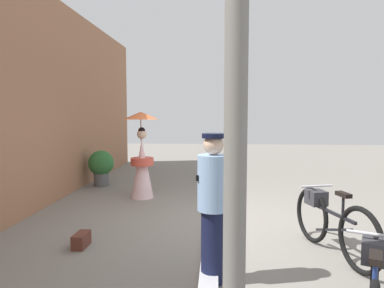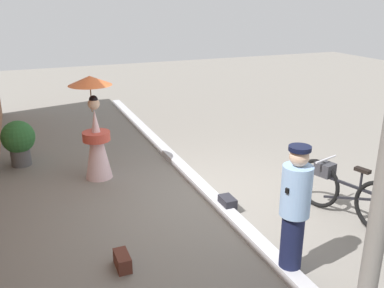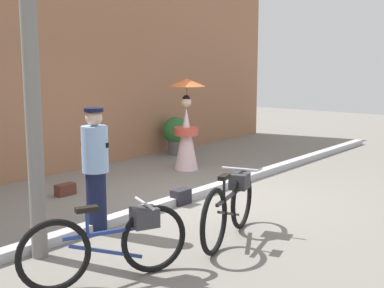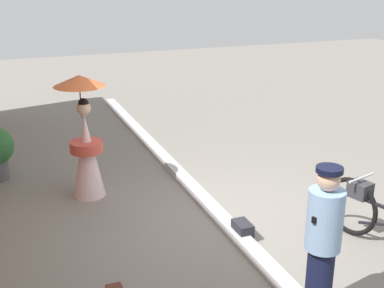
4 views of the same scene
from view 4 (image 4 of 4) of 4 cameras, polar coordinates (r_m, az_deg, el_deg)
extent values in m
plane|color=gray|center=(7.03, 3.44, -8.86)|extent=(30.00, 30.00, 0.00)
cube|color=#B2B2B7|center=(7.01, 3.45, -8.43)|extent=(14.00, 0.20, 0.12)
torus|color=black|center=(6.92, 17.39, -6.68)|extent=(0.76, 0.27, 0.78)
cylinder|color=silver|center=(6.69, 18.46, -3.61)|extent=(0.16, 0.47, 0.03)
cube|color=#333338|center=(6.75, 18.32, -4.87)|extent=(0.31, 0.28, 0.20)
cylinder|color=#141938|center=(5.26, 14.02, -14.95)|extent=(0.26, 0.26, 0.79)
cylinder|color=#8CB2E0|center=(4.91, 14.66, -8.22)|extent=(0.34, 0.34, 0.59)
sphere|color=#D8B293|center=(4.75, 15.07, -3.87)|extent=(0.21, 0.21, 0.21)
cylinder|color=black|center=(4.71, 15.17, -2.79)|extent=(0.25, 0.25, 0.05)
cube|color=black|center=(4.89, 14.72, -7.60)|extent=(0.17, 0.37, 0.06)
cone|color=silver|center=(7.76, -11.66, -1.34)|extent=(0.48, 0.48, 1.28)
cylinder|color=#D14C3D|center=(7.70, -11.74, -0.28)|extent=(0.49, 0.49, 0.16)
sphere|color=beige|center=(7.53, -12.04, 3.94)|extent=(0.21, 0.21, 0.21)
sphere|color=black|center=(7.52, -12.07, 4.47)|extent=(0.15, 0.15, 0.15)
cylinder|color=olive|center=(7.55, -12.38, 4.91)|extent=(0.02, 0.02, 0.55)
cone|color=orange|center=(7.49, -12.53, 6.95)|extent=(0.75, 0.75, 0.16)
sphere|color=#2D6B33|center=(8.98, -20.68, -0.31)|extent=(0.35, 0.35, 0.35)
cube|color=#26262D|center=(6.63, 5.68, -9.64)|extent=(0.30, 0.19, 0.23)
cube|color=black|center=(6.62, 6.14, -9.10)|extent=(0.26, 0.07, 0.08)
camera|label=1|loc=(3.08, 64.95, -21.50)|focal=33.00mm
camera|label=2|loc=(0.17, -0.94, -70.09)|focal=39.47mm
camera|label=3|loc=(7.79, 72.49, -2.57)|focal=47.92mm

